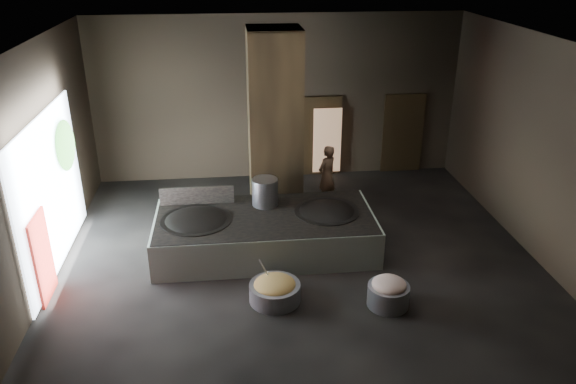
{
  "coord_description": "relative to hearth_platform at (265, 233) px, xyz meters",
  "views": [
    {
      "loc": [
        -1.35,
        -10.49,
        6.18
      ],
      "look_at": [
        -0.15,
        0.46,
        1.25
      ],
      "focal_mm": 35.0,
      "sensor_mm": 36.0,
      "label": 1
    }
  ],
  "objects": [
    {
      "name": "doorway_far",
      "position": [
        4.28,
        4.22,
        0.69
      ],
      "size": [
        1.18,
        0.08,
        2.38
      ],
      "primitive_type": "cube",
      "color": "black",
      "rests_on": "ground"
    },
    {
      "name": "doorway_near_glow",
      "position": [
        2.06,
        4.08,
        0.64
      ],
      "size": [
        0.79,
        0.04,
        1.87
      ],
      "primitive_type": "cube",
      "color": "#8C6647",
      "rests_on": "ground"
    },
    {
      "name": "veg_basin",
      "position": [
        0.04,
        -1.93,
        -0.23
      ],
      "size": [
        1.23,
        1.23,
        0.35
      ],
      "primitive_type": "cylinder",
      "rotation": [
        0.0,
        0.0,
        -0.35
      ],
      "color": "gray",
      "rests_on": "ground"
    },
    {
      "name": "doorway_near",
      "position": [
        1.88,
        4.22,
        0.69
      ],
      "size": [
        1.18,
        0.08,
        2.38
      ],
      "primitive_type": "cube",
      "color": "black",
      "rests_on": "ground"
    },
    {
      "name": "right_wall",
      "position": [
        5.73,
        -0.23,
        1.84
      ],
      "size": [
        0.1,
        9.0,
        4.5
      ],
      "primitive_type": "cube",
      "color": "black",
      "rests_on": "ground"
    },
    {
      "name": "front_wall",
      "position": [
        0.68,
        -4.78,
        1.84
      ],
      "size": [
        10.0,
        0.1,
        4.5
      ],
      "primitive_type": "cube",
      "color": "black",
      "rests_on": "ground"
    },
    {
      "name": "cook",
      "position": [
        1.72,
        2.17,
        0.38
      ],
      "size": [
        0.68,
        0.65,
        1.57
      ],
      "primitive_type": "imported",
      "rotation": [
        0.0,
        0.0,
        3.82
      ],
      "color": "#8A6346",
      "rests_on": "ground"
    },
    {
      "name": "back_wall",
      "position": [
        0.68,
        4.32,
        1.84
      ],
      "size": [
        10.0,
        0.1,
        4.5
      ],
      "primitive_type": "cube",
      "color": "black",
      "rests_on": "ground"
    },
    {
      "name": "wok_left_rim",
      "position": [
        -1.45,
        -0.05,
        0.41
      ],
      "size": [
        1.51,
        1.51,
        0.05
      ],
      "primitive_type": "cylinder",
      "color": "black",
      "rests_on": "hearth_platform"
    },
    {
      "name": "splash_guard",
      "position": [
        -1.45,
        0.75,
        0.62
      ],
      "size": [
        1.63,
        0.06,
        0.41
      ],
      "primitive_type": "cube",
      "rotation": [
        0.0,
        0.0,
        -0.0
      ],
      "color": "black",
      "rests_on": "hearth_platform"
    },
    {
      "name": "stock_pot",
      "position": [
        0.05,
        0.55,
        0.72
      ],
      "size": [
        0.57,
        0.57,
        0.61
      ],
      "primitive_type": "cylinder",
      "color": "#A5A7AD",
      "rests_on": "hearth_platform"
    },
    {
      "name": "wok_right_rim",
      "position": [
        1.35,
        0.05,
        0.41
      ],
      "size": [
        1.41,
        1.41,
        0.05
      ],
      "primitive_type": "cylinder",
      "color": "black",
      "rests_on": "hearth_platform"
    },
    {
      "name": "floor",
      "position": [
        0.68,
        -0.23,
        -0.46
      ],
      "size": [
        10.0,
        9.0,
        0.1
      ],
      "primitive_type": "cube",
      "color": "black",
      "rests_on": "ground"
    },
    {
      "name": "meat_basin",
      "position": [
        2.11,
        -2.31,
        -0.2
      ],
      "size": [
        0.86,
        0.86,
        0.42
      ],
      "primitive_type": "cylinder",
      "rotation": [
        0.0,
        0.0,
        0.13
      ],
      "color": "gray",
      "rests_on": "ground"
    },
    {
      "name": "pavilion_sliver",
      "position": [
        -4.2,
        -1.33,
        0.44
      ],
      "size": [
        0.05,
        0.9,
        1.7
      ],
      "primitive_type": "cube",
      "color": "maroon",
      "rests_on": "ground"
    },
    {
      "name": "tree_silhouette",
      "position": [
        -4.17,
        1.07,
        1.79
      ],
      "size": [
        0.28,
        1.1,
        1.1
      ],
      "primitive_type": "ellipsoid",
      "color": "#194714",
      "rests_on": "left_opening"
    },
    {
      "name": "wok_right",
      "position": [
        1.35,
        0.05,
        0.34
      ],
      "size": [
        1.38,
        1.38,
        0.39
      ],
      "primitive_type": "ellipsoid",
      "color": "black",
      "rests_on": "hearth_platform"
    },
    {
      "name": "ladle",
      "position": [
        -0.11,
        -1.78,
        0.14
      ],
      "size": [
        0.29,
        0.29,
        0.68
      ],
      "primitive_type": "cylinder",
      "rotation": [
        0.49,
        0.0,
        -0.79
      ],
      "color": "#A5A7AD",
      "rests_on": "veg_basin"
    },
    {
      "name": "meat_fill",
      "position": [
        2.11,
        -2.31,
        0.04
      ],
      "size": [
        0.64,
        0.64,
        0.24
      ],
      "primitive_type": "ellipsoid",
      "color": "tan",
      "rests_on": "meat_basin"
    },
    {
      "name": "veg_fill",
      "position": [
        0.04,
        -1.93,
        -0.06
      ],
      "size": [
        0.79,
        0.79,
        0.24
      ],
      "primitive_type": "ellipsoid",
      "color": "#96A04D",
      "rests_on": "veg_basin"
    },
    {
      "name": "pillar",
      "position": [
        0.38,
        1.67,
        1.84
      ],
      "size": [
        1.2,
        1.2,
        4.5
      ],
      "primitive_type": "cube",
      "color": "black",
      "rests_on": "ground"
    },
    {
      "name": "wok_left",
      "position": [
        -1.45,
        -0.05,
        0.34
      ],
      "size": [
        1.48,
        1.48,
        0.41
      ],
      "primitive_type": "ellipsoid",
      "color": "black",
      "rests_on": "hearth_platform"
    },
    {
      "name": "platform_cap",
      "position": [
        0.0,
        0.0,
        0.41
      ],
      "size": [
        4.59,
        2.2,
        0.03
      ],
      "primitive_type": "cube",
      "color": "black",
      "rests_on": "hearth_platform"
    },
    {
      "name": "ceiling",
      "position": [
        0.68,
        -0.23,
        4.14
      ],
      "size": [
        10.0,
        9.0,
        0.1
      ],
      "primitive_type": "cube",
      "color": "black",
      "rests_on": "back_wall"
    },
    {
      "name": "left_opening",
      "position": [
        -4.27,
        -0.03,
        1.19
      ],
      "size": [
        0.04,
        4.2,
        3.1
      ],
      "primitive_type": "cube",
      "color": "white",
      "rests_on": "ground"
    },
    {
      "name": "doorway_far_glow",
      "position": [
        4.47,
        4.34,
        0.64
      ],
      "size": [
        0.85,
        0.04,
        2.01
      ],
      "primitive_type": "cube",
      "color": "#8C6647",
      "rests_on": "ground"
    },
    {
      "name": "hearth_platform",
      "position": [
        0.0,
        0.0,
        0.0
      ],
      "size": [
        4.69,
        2.25,
        0.82
      ],
      "primitive_type": "cube",
      "rotation": [
        0.0,
        0.0,
        -0.0
      ],
      "color": "silver",
      "rests_on": "ground"
    },
    {
      "name": "left_wall",
      "position": [
        -4.37,
        -0.23,
        1.84
      ],
      "size": [
        0.1,
        9.0,
        4.5
      ],
      "primitive_type": "cube",
      "color": "black",
      "rests_on": "ground"
    }
  ]
}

